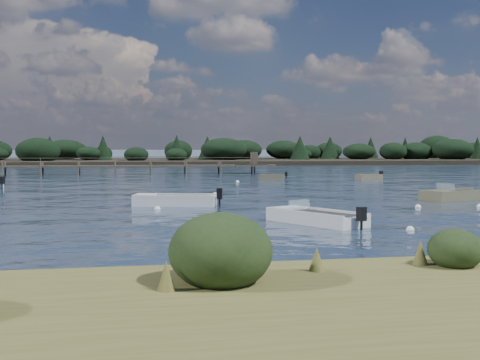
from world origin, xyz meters
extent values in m
plane|color=#182639|center=(0.00, 60.00, 0.00)|extent=(400.00, 400.00, 0.00)
cube|color=black|center=(-21.18, 22.91, 0.68)|extent=(0.40, 0.44, 0.59)
cylinder|color=black|center=(-21.18, 22.91, 0.16)|extent=(0.14, 0.14, 0.59)
cube|color=#6E6649|center=(12.54, 31.51, 0.09)|extent=(2.94, 1.84, 0.64)
cube|color=#6E6649|center=(11.54, 31.21, 0.47)|extent=(0.91, 1.13, 0.13)
cube|color=#252527|center=(12.75, 31.57, 0.39)|extent=(2.04, 1.38, 0.11)
cube|color=#6E6649|center=(12.68, 31.04, 0.47)|extent=(2.65, 0.90, 0.13)
cube|color=#6E6649|center=(12.39, 31.98, 0.47)|extent=(2.65, 0.90, 0.13)
cube|color=black|center=(14.04, 31.96, 0.57)|extent=(0.33, 0.37, 0.50)
cylinder|color=black|center=(14.04, 31.96, 0.14)|extent=(0.11, 0.11, 0.50)
cube|color=silver|center=(-8.93, 7.02, 0.11)|extent=(4.75, 2.69, 0.75)
cube|color=silver|center=(-10.58, 7.41, 0.54)|extent=(1.40, 1.74, 0.15)
cube|color=#252527|center=(-8.58, 6.93, 0.46)|extent=(3.28, 2.03, 0.13)
cube|color=silver|center=(-9.11, 6.25, 0.54)|extent=(4.39, 1.15, 0.15)
cube|color=silver|center=(-8.75, 7.78, 0.54)|extent=(4.39, 1.15, 0.15)
cube|color=black|center=(-6.52, 6.45, 0.67)|extent=(0.37, 0.42, 0.59)
cylinder|color=black|center=(-6.52, 6.45, 0.16)|extent=(0.13, 0.13, 0.59)
cube|color=#6E6649|center=(8.43, 7.57, 0.11)|extent=(5.24, 3.41, 0.76)
cube|color=#6E6649|center=(6.68, 6.94, 0.56)|extent=(1.67, 1.97, 0.15)
cube|color=#252527|center=(8.80, 7.71, 0.47)|extent=(3.64, 2.53, 0.13)
cube|color=#6E6649|center=(8.72, 6.77, 0.56)|extent=(4.65, 1.80, 0.15)
cube|color=#6E6649|center=(8.14, 8.38, 0.56)|extent=(4.65, 1.80, 0.15)
cube|color=silver|center=(7.42, 7.21, 0.82)|extent=(0.62, 1.31, 0.46)
cube|color=#6E6649|center=(2.88, 33.60, 0.09)|extent=(2.73, 1.69, 0.60)
cube|color=#6E6649|center=(1.95, 33.88, 0.43)|extent=(0.84, 1.05, 0.12)
cube|color=#252527|center=(3.08, 33.55, 0.37)|extent=(1.89, 1.27, 0.10)
cube|color=#6E6649|center=(2.75, 33.16, 0.43)|extent=(2.48, 0.81, 0.12)
cube|color=#6E6649|center=(3.01, 34.05, 0.43)|extent=(2.48, 0.81, 0.12)
cube|color=black|center=(4.29, 33.20, 0.54)|extent=(0.31, 0.34, 0.47)
cylinder|color=black|center=(4.29, 33.20, 0.13)|extent=(0.11, 0.11, 0.47)
cube|color=silver|center=(-3.68, -2.06, 0.10)|extent=(3.58, 4.75, 0.68)
cube|color=silver|center=(-4.48, -0.55, 0.50)|extent=(1.83, 1.66, 0.14)
cube|color=#252527|center=(-3.51, -2.37, 0.42)|extent=(2.61, 3.32, 0.12)
cube|color=silver|center=(-4.36, -2.42, 0.50)|extent=(2.22, 4.02, 0.14)
cube|color=silver|center=(-2.99, -1.69, 0.50)|extent=(2.22, 4.02, 0.14)
cube|color=black|center=(-2.52, -4.23, 0.62)|extent=(0.42, 0.40, 0.54)
cylinder|color=black|center=(-2.52, -4.23, 0.15)|extent=(0.13, 0.13, 0.54)
cube|color=silver|center=(-4.14, -1.18, 0.73)|extent=(1.13, 0.70, 0.41)
sphere|color=white|center=(-0.69, -4.65, 0.00)|extent=(0.32, 0.32, 0.32)
sphere|color=white|center=(7.22, 3.27, 0.00)|extent=(0.32, 0.32, 0.32)
sphere|color=white|center=(-9.98, 5.10, 0.00)|extent=(0.32, 0.32, 0.32)
sphere|color=white|center=(-1.48, 29.14, 0.00)|extent=(0.32, 0.32, 0.32)
sphere|color=white|center=(3.84, 3.66, 0.00)|extent=(0.32, 0.32, 0.32)
sphere|color=white|center=(-5.69, 14.22, 0.00)|extent=(0.32, 0.32, 0.32)
cube|color=#494035|center=(-26.00, 48.00, 1.00)|extent=(64.00, 1.80, 0.18)
cube|color=#494035|center=(4.00, 48.00, 1.00)|extent=(5.00, 3.20, 0.18)
cube|color=#494035|center=(4.00, 48.00, 1.90)|extent=(0.80, 0.80, 1.60)
cube|color=#494035|center=(-26.00, 47.15, 2.00)|extent=(64.00, 0.06, 0.06)
cylinder|color=#494035|center=(-26.00, 47.15, 0.40)|extent=(0.20, 0.20, 2.20)
cylinder|color=#494035|center=(-26.00, 48.85, 0.40)|extent=(0.20, 0.20, 2.20)
cylinder|color=#494035|center=(-21.73, 47.15, 0.40)|extent=(0.20, 0.20, 2.20)
cylinder|color=#494035|center=(-21.73, 48.85, 0.40)|extent=(0.20, 0.20, 2.20)
cylinder|color=#494035|center=(-17.47, 47.15, 0.40)|extent=(0.20, 0.20, 2.20)
cylinder|color=#494035|center=(-17.47, 48.85, 0.40)|extent=(0.20, 0.20, 2.20)
cylinder|color=#494035|center=(-13.20, 47.15, 0.40)|extent=(0.20, 0.20, 2.20)
cylinder|color=#494035|center=(-13.20, 48.85, 0.40)|extent=(0.20, 0.20, 2.20)
cylinder|color=#494035|center=(-8.93, 47.15, 0.40)|extent=(0.20, 0.20, 2.20)
cylinder|color=#494035|center=(-8.93, 48.85, 0.40)|extent=(0.20, 0.20, 2.20)
cylinder|color=#494035|center=(-4.67, 47.15, 0.40)|extent=(0.20, 0.20, 2.20)
cylinder|color=#494035|center=(-4.67, 48.85, 0.40)|extent=(0.20, 0.20, 2.20)
cylinder|color=#494035|center=(-0.40, 47.15, 0.40)|extent=(0.20, 0.20, 2.20)
cylinder|color=#494035|center=(-0.40, 48.85, 0.40)|extent=(0.20, 0.20, 2.20)
cylinder|color=#494035|center=(3.87, 47.15, 0.40)|extent=(0.20, 0.20, 2.20)
cylinder|color=#494035|center=(3.87, 48.85, 0.40)|extent=(0.20, 0.20, 2.20)
cube|color=black|center=(25.00, 100.00, 0.00)|extent=(190.00, 40.00, 1.60)
ellipsoid|color=black|center=(25.00, 100.00, 2.80)|extent=(180.50, 36.00, 4.40)
camera|label=1|loc=(-11.31, -26.21, 3.17)|focal=45.00mm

